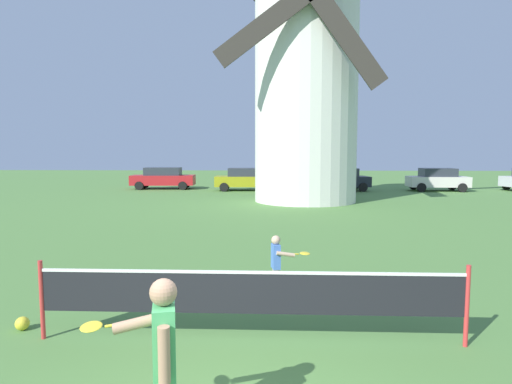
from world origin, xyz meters
name	(u,v)px	position (x,y,z in m)	size (l,w,h in m)	color
windmill	(306,68)	(2.19, 18.87, 7.05)	(8.98, 6.13, 14.38)	silver
tennis_net	(250,293)	(0.16, 1.95, 0.69)	(5.78, 0.06, 1.10)	red
player_near	(162,356)	(-0.47, -0.14, 0.86)	(0.88, 0.50, 1.52)	slate
player_far	(277,261)	(0.54, 3.87, 0.62)	(0.72, 0.36, 1.09)	#9E937F
stray_ball	(22,323)	(-3.16, 2.21, 0.10)	(0.20, 0.20, 0.20)	yellow
parked_car_red	(163,178)	(-7.49, 26.23, 0.81)	(4.59, 2.09, 1.56)	red
parked_car_mustard	(245,179)	(-1.46, 25.18, 0.81)	(4.18, 1.99, 1.56)	#999919
parked_car_black	(340,179)	(5.10, 25.18, 0.81)	(4.04, 2.31, 1.56)	#1E232D
parked_car_cream	(437,179)	(11.74, 25.36, 0.81)	(3.95, 1.97, 1.56)	silver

